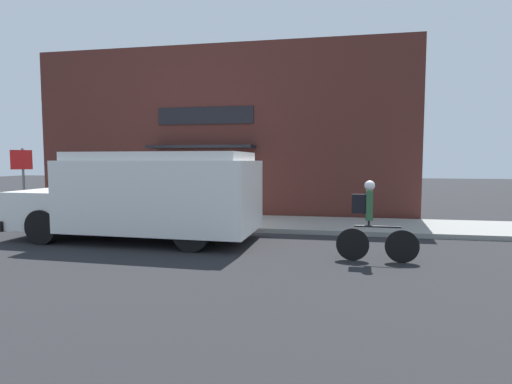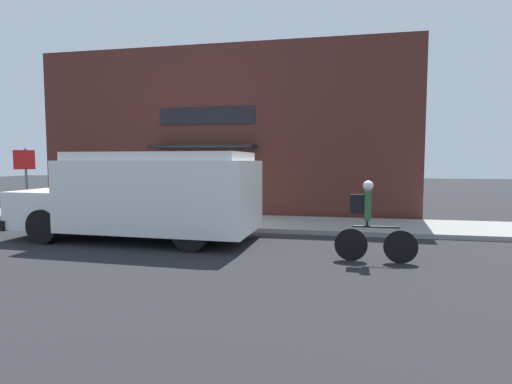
# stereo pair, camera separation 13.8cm
# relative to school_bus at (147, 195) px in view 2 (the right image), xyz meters

# --- Properties ---
(ground_plane) EXTENTS (70.00, 70.00, 0.00)m
(ground_plane) POSITION_rel_school_bus_xyz_m (0.56, 1.39, -1.09)
(ground_plane) COLOR #232326
(sidewalk) EXTENTS (28.00, 2.55, 0.12)m
(sidewalk) POSITION_rel_school_bus_xyz_m (0.56, 2.67, -1.03)
(sidewalk) COLOR gray
(sidewalk) RESTS_ON ground_plane
(storefront) EXTENTS (13.05, 1.11, 5.75)m
(storefront) POSITION_rel_school_bus_xyz_m (0.55, 4.18, 1.78)
(storefront) COLOR #4C231E
(storefront) RESTS_ON ground_plane
(school_bus) EXTENTS (5.91, 2.73, 2.10)m
(school_bus) POSITION_rel_school_bus_xyz_m (0.00, 0.00, 0.00)
(school_bus) COLOR white
(school_bus) RESTS_ON ground_plane
(cyclist) EXTENTS (1.51, 0.20, 1.53)m
(cyclist) POSITION_rel_school_bus_xyz_m (5.06, -1.14, -0.34)
(cyclist) COLOR black
(cyclist) RESTS_ON ground_plane
(stop_sign_post) EXTENTS (0.45, 0.45, 2.16)m
(stop_sign_post) POSITION_rel_school_bus_xyz_m (-5.13, 2.08, 0.48)
(stop_sign_post) COLOR slate
(stop_sign_post) RESTS_ON sidewalk
(trash_bin) EXTENTS (0.47, 0.47, 0.94)m
(trash_bin) POSITION_rel_school_bus_xyz_m (-2.53, 3.19, -0.50)
(trash_bin) COLOR #2D5138
(trash_bin) RESTS_ON sidewalk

